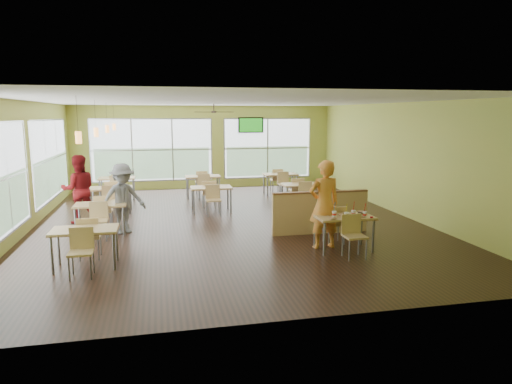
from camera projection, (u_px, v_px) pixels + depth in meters
room at (228, 163)px, 11.95m from camera, size 12.00×12.04×3.20m
window_bays at (131, 159)px, 14.39m from camera, size 9.24×10.24×2.38m
main_table at (344, 221)px, 9.64m from camera, size 1.22×1.52×0.87m
half_wall_divider at (320, 212)px, 11.06m from camera, size 2.40×0.14×1.04m
dining_tables at (185, 190)px, 13.55m from camera, size 6.92×8.72×0.87m
pendant_lights at (102, 130)px, 11.80m from camera, size 0.11×7.31×0.86m
ceiling_fan at (214, 112)px, 14.62m from camera, size 1.25×1.25×0.29m
tv_backwall at (251, 125)px, 17.87m from camera, size 1.00×0.07×0.60m
man_plaid at (324, 204)px, 9.79m from camera, size 0.73×0.51×1.92m
patron_maroon at (79, 189)px, 12.05m from camera, size 1.02×0.87×1.82m
patron_grey at (123, 199)px, 11.04m from camera, size 1.27×1.02×1.71m
cup_blue at (334, 214)px, 9.48m from camera, size 0.10×0.10×0.35m
cup_yellow at (346, 215)px, 9.42m from camera, size 0.09×0.09×0.33m
cup_red_near at (354, 213)px, 9.56m from camera, size 0.10×0.10×0.35m
cup_red_far at (365, 214)px, 9.47m from camera, size 0.09×0.09×0.32m
food_basket at (362, 212)px, 9.85m from camera, size 0.22×0.22×0.05m
ketchup_cup at (372, 217)px, 9.43m from camera, size 0.07×0.07×0.03m
wrapper_left at (333, 218)px, 9.29m from camera, size 0.18×0.17×0.04m
wrapper_mid at (342, 214)px, 9.64m from camera, size 0.23×0.21×0.05m
wrapper_right at (362, 217)px, 9.49m from camera, size 0.15×0.14×0.03m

